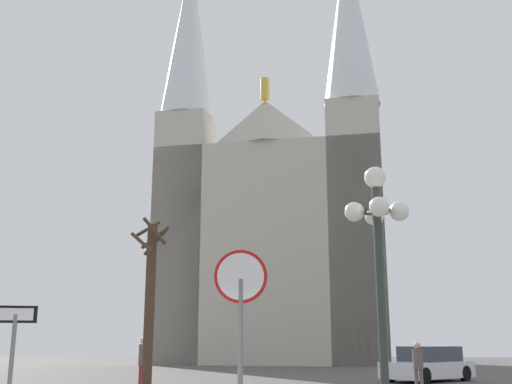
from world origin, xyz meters
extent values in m
cube|color=#BCB5A5|center=(0.08, 41.33, 8.02)|extent=(18.29, 14.08, 16.05)
pyramid|color=#BCB5A5|center=(-0.52, 36.27, 17.80)|extent=(6.14, 2.68, 3.50)
cylinder|color=gold|center=(-0.52, 36.27, 20.45)|extent=(0.70, 0.70, 1.80)
cube|color=#BCB5A5|center=(-6.92, 37.97, 9.48)|extent=(4.30, 4.30, 18.95)
cone|color=silver|center=(-6.92, 37.97, 26.27)|extent=(4.26, 4.26, 14.64)
cube|color=#BCB5A5|center=(6.10, 36.43, 9.48)|extent=(4.30, 4.30, 18.95)
cone|color=silver|center=(6.10, 36.43, 26.27)|extent=(4.26, 4.26, 14.64)
cylinder|color=slate|center=(1.26, 1.99, 1.29)|extent=(0.08, 0.08, 2.58)
cylinder|color=red|center=(1.26, 1.99, 2.62)|extent=(0.81, 0.18, 0.82)
cylinder|color=white|center=(1.26, 1.97, 2.62)|extent=(0.71, 0.13, 0.72)
cylinder|color=slate|center=(-2.33, 2.15, 1.03)|extent=(0.07, 0.07, 2.07)
cube|color=black|center=(-2.33, 2.15, 2.07)|extent=(0.62, 0.23, 0.27)
cube|color=white|center=(-2.33, 2.13, 2.07)|extent=(0.52, 0.18, 0.19)
cylinder|color=#2D3833|center=(3.65, 4.30, 2.27)|extent=(0.16, 0.16, 4.55)
sphere|color=white|center=(3.65, 4.30, 4.76)|extent=(0.42, 0.42, 0.42)
sphere|color=white|center=(4.08, 4.30, 4.08)|extent=(0.38, 0.38, 0.38)
cylinder|color=#2D3833|center=(3.86, 4.30, 4.08)|extent=(0.05, 0.43, 0.05)
sphere|color=white|center=(3.65, 4.72, 4.08)|extent=(0.38, 0.38, 0.38)
cylinder|color=#2D3833|center=(3.65, 4.51, 4.08)|extent=(0.43, 0.05, 0.05)
sphere|color=white|center=(3.22, 4.30, 4.08)|extent=(0.38, 0.38, 0.38)
cylinder|color=#2D3833|center=(3.43, 4.30, 4.08)|extent=(0.05, 0.43, 0.05)
sphere|color=white|center=(3.65, 3.87, 4.08)|extent=(0.38, 0.38, 0.38)
cylinder|color=#2D3833|center=(3.65, 4.08, 4.08)|extent=(0.43, 0.05, 0.05)
cylinder|color=#473323|center=(-2.12, 9.77, 2.47)|extent=(0.28, 0.28, 4.94)
cylinder|color=#473323|center=(-1.99, 9.48, 4.70)|extent=(0.69, 0.38, 0.78)
cylinder|color=#473323|center=(-2.34, 10.05, 4.86)|extent=(0.67, 0.55, 0.55)
cylinder|color=#473323|center=(-2.17, 10.11, 4.58)|extent=(0.75, 0.19, 0.62)
cylinder|color=#473323|center=(-2.08, 10.12, 4.52)|extent=(0.79, 0.19, 0.87)
cylinder|color=#473323|center=(-2.33, 9.42, 4.36)|extent=(0.81, 0.52, 0.66)
cube|color=silver|center=(7.33, 19.78, 0.48)|extent=(4.33, 4.27, 0.66)
cube|color=#333D47|center=(7.49, 19.92, 1.12)|extent=(2.86, 2.85, 0.62)
cylinder|color=black|center=(6.89, 18.18, 0.32)|extent=(0.61, 0.60, 0.64)
cylinder|color=black|center=(5.72, 19.38, 0.32)|extent=(0.61, 0.60, 0.64)
cylinder|color=black|center=(8.95, 20.17, 0.32)|extent=(0.61, 0.60, 0.64)
cylinder|color=black|center=(7.78, 21.38, 0.32)|extent=(0.61, 0.60, 0.64)
cylinder|color=maroon|center=(-3.02, 12.51, 0.44)|extent=(0.12, 0.12, 0.89)
cylinder|color=maroon|center=(-2.90, 12.62, 0.44)|extent=(0.12, 0.12, 0.89)
cylinder|color=#594C47|center=(-2.96, 12.56, 1.22)|extent=(0.32, 0.32, 0.66)
sphere|color=tan|center=(-2.96, 12.56, 1.67)|extent=(0.24, 0.24, 0.24)
cylinder|color=#594C47|center=(5.69, 12.98, 0.40)|extent=(0.12, 0.12, 0.80)
cylinder|color=#594C47|center=(5.83, 12.91, 0.40)|extent=(0.12, 0.12, 0.80)
cylinder|color=#594C47|center=(5.76, 12.94, 1.10)|extent=(0.32, 0.32, 0.60)
sphere|color=tan|center=(5.76, 12.94, 1.51)|extent=(0.22, 0.22, 0.22)
camera|label=1|loc=(2.23, -7.34, 1.66)|focal=42.79mm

